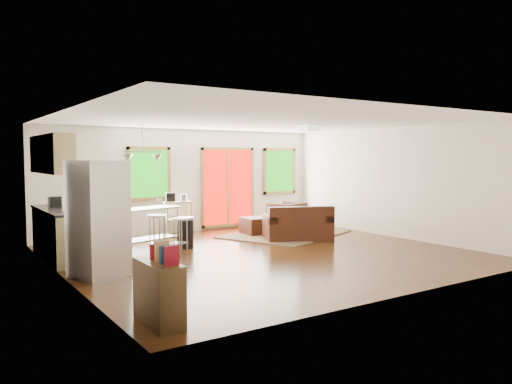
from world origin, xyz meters
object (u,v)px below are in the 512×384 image
loveseat (298,226)px  island (147,221)px  kitchen_cart (176,206)px  armchair (287,214)px  rug (285,234)px  refrigerator (99,219)px  coffee_table (278,219)px  ottoman (256,226)px

loveseat → island: size_ratio=1.17×
island → kitchen_cart: (1.34, 1.53, 0.11)m
kitchen_cart → armchair: bearing=-16.4°
island → kitchen_cart: kitchen_cart is taller
loveseat → kitchen_cart: 3.05m
kitchen_cart → rug: bearing=-33.6°
rug → refrigerator: 5.43m
refrigerator → island: 2.31m
refrigerator → island: bearing=31.6°
rug → coffee_table: (-0.00, 0.32, 0.33)m
rug → ottoman: ottoman is taller
island → refrigerator: bearing=-130.1°
loveseat → kitchen_cart: bearing=154.3°
ottoman → loveseat: bearing=-73.9°
rug → refrigerator: refrigerator is taller
loveseat → ottoman: loveseat is taller
rug → armchair: size_ratio=3.55×
loveseat → island: island is taller
ottoman → refrigerator: bearing=-153.7°
coffee_table → armchair: size_ratio=1.38×
refrigerator → kitchen_cart: bearing=31.0°
loveseat → armchair: 1.66m
loveseat → kitchen_cart: kitchen_cart is taller
ottoman → island: island is taller
kitchen_cart → loveseat: bearing=-48.9°
rug → armchair: (0.54, 0.66, 0.39)m
refrigerator → loveseat: bearing=-6.5°
armchair → island: size_ratio=0.55×
armchair → refrigerator: (-5.59, -2.46, 0.52)m
coffee_table → refrigerator: 5.50m
armchair → coffee_table: bearing=14.0°
loveseat → refrigerator: 4.94m
island → rug: bearing=0.8°
loveseat → armchair: size_ratio=2.11×
kitchen_cart → refrigerator: bearing=-130.7°
armchair → refrigerator: 6.13m
armchair → rug: bearing=32.7°
armchair → island: (-4.12, -0.72, 0.19)m
armchair → refrigerator: bearing=5.9°
ottoman → coffee_table: bearing=-8.1°
coffee_table → kitchen_cart: bearing=152.5°
rug → loveseat: (-0.24, -0.80, 0.30)m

